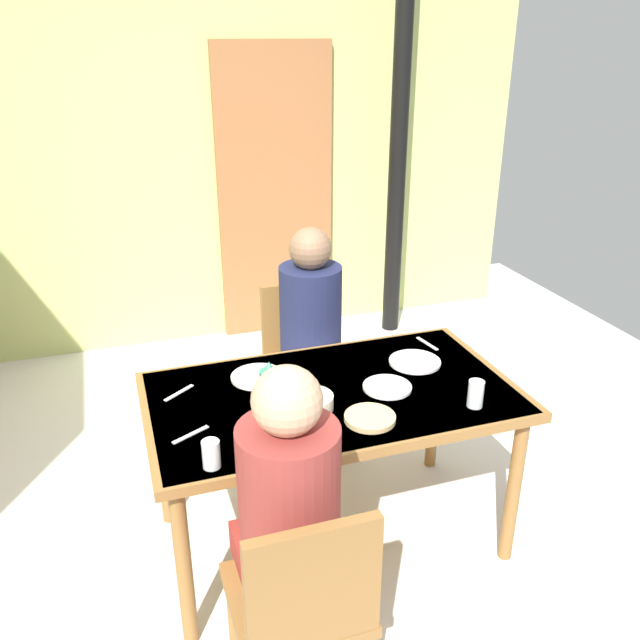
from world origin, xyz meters
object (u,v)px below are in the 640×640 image
person_far_diner (311,317)px  water_bottle_green_near (287,415)px  chair_far_diner (304,357)px  serving_bowl_center (311,402)px  chair_near_diner (303,605)px  person_near_diner (288,498)px  water_bottle_green_far (270,397)px  dining_table (332,408)px

person_far_diner → water_bottle_green_near: (-0.39, -0.96, 0.09)m
chair_far_diner → serving_bowl_center: chair_far_diner is taller
chair_near_diner → person_near_diner: (0.00, 0.14, 0.28)m
person_far_diner → water_bottle_green_near: 1.04m
water_bottle_green_near → serving_bowl_center: 0.31m
water_bottle_green_near → water_bottle_green_far: water_bottle_green_near is taller
chair_near_diner → water_bottle_green_far: water_bottle_green_far is taller
chair_far_diner → person_far_diner: size_ratio=1.13×
chair_far_diner → dining_table: bearing=81.3°
chair_near_diner → chair_far_diner: (0.48, 1.53, 0.00)m
water_bottle_green_near → chair_far_diner: bearing=70.2°
chair_far_diner → water_bottle_green_near: size_ratio=2.92×
person_near_diner → water_bottle_green_near: 0.33m
chair_near_diner → person_far_diner: size_ratio=1.13×
person_far_diner → serving_bowl_center: bearing=72.1°
chair_near_diner → water_bottle_green_far: 0.70m
person_far_diner → serving_bowl_center: person_far_diner is taller
person_near_diner → serving_bowl_center: person_near_diner is taller
dining_table → serving_bowl_center: 0.18m
person_near_diner → water_bottle_green_far: (0.07, 0.46, 0.07)m
person_near_diner → serving_bowl_center: 0.59m
water_bottle_green_near → serving_bowl_center: (0.16, 0.24, -0.11)m
person_far_diner → serving_bowl_center: 0.76m
person_near_diner → water_bottle_green_near: bearing=74.7°
person_near_diner → person_far_diner: 1.34m
water_bottle_green_far → serving_bowl_center: water_bottle_green_far is taller
dining_table → chair_near_diner: size_ratio=1.68×
dining_table → serving_bowl_center: bearing=-142.2°
person_far_diner → water_bottle_green_near: person_far_diner is taller
chair_near_diner → water_bottle_green_near: bearing=79.3°
water_bottle_green_far → dining_table: bearing=29.9°
chair_far_diner → chair_near_diner: bearing=72.7°
water_bottle_green_far → person_near_diner: bearing=-98.2°
chair_far_diner → person_near_diner: person_near_diner is taller
person_near_diner → water_bottle_green_far: person_near_diner is taller
serving_bowl_center → dining_table: bearing=37.8°
dining_table → chair_far_diner: size_ratio=1.68×
person_far_diner → person_near_diner: bearing=69.3°
serving_bowl_center → water_bottle_green_near: bearing=-124.2°
chair_near_diner → water_bottle_green_far: size_ratio=3.28×
dining_table → water_bottle_green_near: (-0.28, -0.33, 0.21)m
person_near_diner → water_bottle_green_near: person_near_diner is taller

